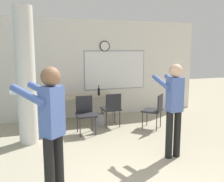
{
  "coord_description": "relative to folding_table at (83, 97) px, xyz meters",
  "views": [
    {
      "loc": [
        -1.24,
        -2.0,
        1.94
      ],
      "look_at": [
        0.27,
        2.27,
        1.2
      ],
      "focal_mm": 40.0,
      "sensor_mm": 36.0,
      "label": 1
    }
  ],
  "objects": [
    {
      "name": "folding_table",
      "position": [
        0.0,
        0.0,
        0.0
      ],
      "size": [
        1.67,
        0.65,
        0.72
      ],
      "color": "tan",
      "rests_on": "ground_plane"
    },
    {
      "name": "person_playing_front",
      "position": [
        -1.19,
        -3.47,
        0.36
      ],
      "size": [
        0.66,
        0.68,
        1.75
      ],
      "color": "black",
      "rests_on": "ground_plane"
    },
    {
      "name": "support_pillar",
      "position": [
        -1.44,
        -1.19,
        0.73
      ],
      "size": [
        0.38,
        0.38,
        2.8
      ],
      "color": "silver",
      "rests_on": "ground_plane"
    },
    {
      "name": "chair_table_left",
      "position": [
        -0.84,
        -0.65,
        -0.16
      ],
      "size": [
        0.49,
        0.49,
        0.87
      ],
      "color": "#232328",
      "rests_on": "ground_plane"
    },
    {
      "name": "bottle_on_table",
      "position": [
        0.42,
        -0.13,
        0.16
      ],
      "size": [
        0.07,
        0.07,
        0.27
      ],
      "color": "black",
      "rests_on": "folding_table"
    },
    {
      "name": "chair_mid_room",
      "position": [
        1.53,
        -1.23,
        -0.16
      ],
      "size": [
        0.62,
        0.62,
        0.87
      ],
      "color": "#232328",
      "rests_on": "ground_plane"
    },
    {
      "name": "person_playing_side",
      "position": [
        1.02,
        -2.8,
        0.33
      ],
      "size": [
        0.38,
        0.67,
        1.7
      ],
      "color": "black",
      "rests_on": "ground_plane"
    },
    {
      "name": "waste_bin",
      "position": [
        0.33,
        -0.5,
        -0.52
      ],
      "size": [
        0.27,
        0.27,
        0.31
      ],
      "color": "gray",
      "rests_on": "ground_plane"
    },
    {
      "name": "chair_table_front",
      "position": [
        -0.16,
        -0.98,
        -0.16
      ],
      "size": [
        0.45,
        0.45,
        0.87
      ],
      "color": "#232328",
      "rests_on": "ground_plane"
    },
    {
      "name": "wall_back",
      "position": [
        -0.2,
        0.51,
        0.73
      ],
      "size": [
        8.0,
        0.15,
        2.8
      ],
      "color": "silver",
      "rests_on": "ground_plane"
    },
    {
      "name": "chair_table_right",
      "position": [
        0.58,
        -0.73,
        -0.16
      ],
      "size": [
        0.44,
        0.44,
        0.87
      ],
      "color": "#232328",
      "rests_on": "ground_plane"
    }
  ]
}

